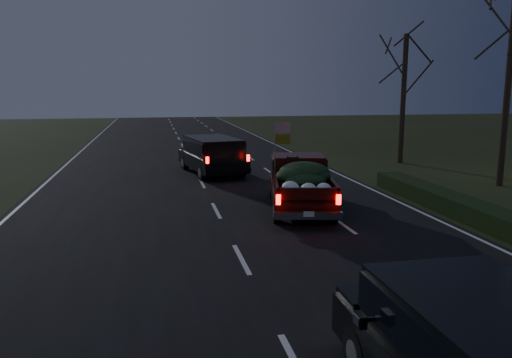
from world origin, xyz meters
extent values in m
plane|color=black|center=(0.00, 0.00, 0.00)|extent=(120.00, 120.00, 0.00)
cube|color=black|center=(0.00, 0.00, 0.01)|extent=(14.00, 120.00, 0.02)
cube|color=black|center=(7.80, 3.00, 0.30)|extent=(1.00, 10.00, 0.60)
cylinder|color=black|center=(12.50, 7.00, 4.25)|extent=(0.28, 0.28, 8.50)
cylinder|color=black|center=(11.50, 14.00, 3.50)|extent=(0.28, 0.28, 7.00)
cube|color=#380C07|center=(2.91, 4.76, 0.59)|extent=(2.90, 5.20, 0.54)
cube|color=#380C07|center=(3.08, 5.63, 1.33)|extent=(2.09, 1.90, 0.88)
cube|color=black|center=(3.08, 5.63, 1.42)|extent=(2.17, 1.82, 0.54)
cube|color=#380C07|center=(2.65, 3.51, 0.88)|extent=(2.32, 3.05, 0.06)
ellipsoid|color=black|center=(2.80, 3.98, 1.33)|extent=(1.89, 2.04, 0.59)
cylinder|color=gray|center=(2.04, 4.94, 2.01)|extent=(0.03, 0.03, 1.96)
cube|color=red|center=(2.30, 4.88, 2.83)|extent=(0.50, 0.12, 0.33)
cube|color=gold|center=(2.30, 4.88, 2.43)|extent=(0.50, 0.12, 0.33)
cube|color=black|center=(0.72, 12.54, 0.65)|extent=(2.98, 5.36, 0.63)
cube|color=black|center=(0.77, 12.28, 1.37)|extent=(2.61, 3.99, 0.84)
cube|color=black|center=(0.77, 12.28, 1.46)|extent=(2.70, 3.90, 0.51)
cube|color=black|center=(1.73, -7.19, 1.35)|extent=(1.98, 3.64, 0.83)
cube|color=black|center=(1.73, -7.19, 1.43)|extent=(2.08, 3.54, 0.50)
cube|color=black|center=(0.52, -5.93, 1.22)|extent=(0.11, 0.23, 0.17)
camera|label=1|loc=(-2.00, -11.52, 4.17)|focal=35.00mm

